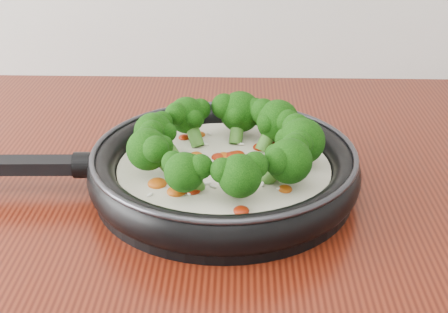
{
  "coord_description": "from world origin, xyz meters",
  "views": [
    {
      "loc": [
        -0.03,
        0.31,
        1.31
      ],
      "look_at": [
        -0.05,
        1.03,
        0.95
      ],
      "focal_mm": 49.72,
      "sensor_mm": 36.0,
      "label": 1
    }
  ],
  "objects": [
    {
      "name": "skillet",
      "position": [
        -0.05,
        1.04,
        0.94
      ],
      "size": [
        0.56,
        0.37,
        0.1
      ],
      "color": "black",
      "rests_on": "counter"
    }
  ]
}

